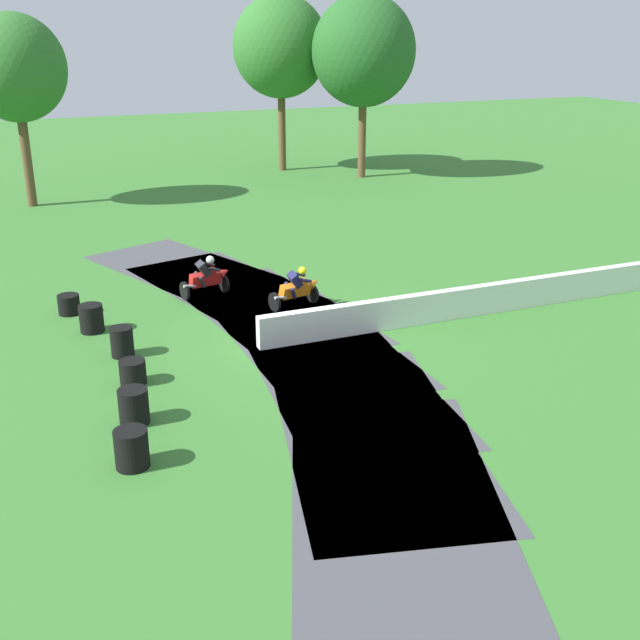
% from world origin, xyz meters
% --- Properties ---
extents(ground_plane, '(120.00, 120.00, 0.00)m').
position_xyz_m(ground_plane, '(0.00, 0.00, 0.00)').
color(ground_plane, '#38752D').
extents(track_asphalt, '(7.02, 24.78, 0.01)m').
position_xyz_m(track_asphalt, '(-0.65, -0.00, 0.00)').
color(track_asphalt, '#47474C').
rests_on(track_asphalt, ground).
extents(safety_barrier, '(13.60, 0.36, 0.90)m').
position_xyz_m(safety_barrier, '(5.32, 0.02, 0.45)').
color(safety_barrier, white).
rests_on(safety_barrier, ground).
extents(motorcycle_lead_orange, '(1.72, 1.05, 1.43)m').
position_xyz_m(motorcycle_lead_orange, '(0.71, 2.69, 0.64)').
color(motorcycle_lead_orange, black).
rests_on(motorcycle_lead_orange, ground).
extents(motorcycle_chase_red, '(1.71, 1.00, 1.43)m').
position_xyz_m(motorcycle_chase_red, '(-1.57, 4.79, 0.65)').
color(motorcycle_chase_red, black).
rests_on(motorcycle_chase_red, ground).
extents(tire_stack_near, '(0.68, 0.68, 0.80)m').
position_xyz_m(tire_stack_near, '(-5.67, -4.77, 0.40)').
color(tire_stack_near, black).
rests_on(tire_stack_near, ground).
extents(tire_stack_mid_a, '(0.66, 0.66, 0.80)m').
position_xyz_m(tire_stack_mid_a, '(-5.31, -2.95, 0.40)').
color(tire_stack_mid_a, black).
rests_on(tire_stack_mid_a, ground).
extents(tire_stack_mid_b, '(0.64, 0.64, 0.60)m').
position_xyz_m(tire_stack_mid_b, '(-4.97, -0.91, 0.30)').
color(tire_stack_mid_b, black).
rests_on(tire_stack_mid_b, ground).
extents(tire_stack_far, '(0.60, 0.60, 0.80)m').
position_xyz_m(tire_stack_far, '(-4.92, 0.91, 0.40)').
color(tire_stack_far, black).
rests_on(tire_stack_far, ground).
extents(tire_stack_extra_a, '(0.67, 0.67, 0.80)m').
position_xyz_m(tire_stack_extra_a, '(-5.43, 3.02, 0.40)').
color(tire_stack_extra_a, black).
rests_on(tire_stack_extra_a, ground).
extents(tire_stack_extra_b, '(0.65, 0.65, 0.60)m').
position_xyz_m(tire_stack_extra_b, '(-5.88, 4.79, 0.30)').
color(tire_stack_extra_b, black).
rests_on(tire_stack_extra_b, ground).
extents(tree_far_left, '(5.46, 5.46, 9.88)m').
position_xyz_m(tree_far_left, '(8.67, 25.88, 6.99)').
color(tree_far_left, brown).
rests_on(tree_far_left, ground).
extents(tree_far_right, '(5.67, 5.67, 9.82)m').
position_xyz_m(tree_far_right, '(12.05, 21.97, 6.83)').
color(tree_far_right, brown).
rests_on(tree_far_right, ground).
extents(tree_mid_rise, '(4.61, 4.61, 8.77)m').
position_xyz_m(tree_mid_rise, '(-5.88, 21.15, 6.32)').
color(tree_mid_rise, brown).
rests_on(tree_mid_rise, ground).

